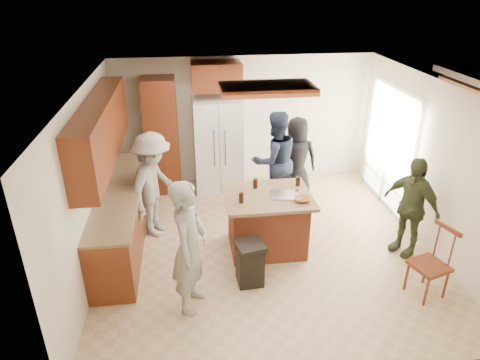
{
  "coord_description": "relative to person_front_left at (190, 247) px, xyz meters",
  "views": [
    {
      "loc": [
        -1.11,
        -5.54,
        3.85
      ],
      "look_at": [
        -0.4,
        0.02,
        1.15
      ],
      "focal_mm": 32.0,
      "sensor_mm": 36.0,
      "label": 1
    }
  ],
  "objects": [
    {
      "name": "room_shell",
      "position": [
        5.54,
        2.85,
        -0.02
      ],
      "size": [
        8.0,
        5.2,
        5.0
      ],
      "color": "tan",
      "rests_on": "ground"
    },
    {
      "name": "person_front_left",
      "position": [
        0.0,
        0.0,
        0.0
      ],
      "size": [
        0.65,
        0.76,
        1.77
      ],
      "primitive_type": "imported",
      "rotation": [
        0.0,
        0.0,
        1.26
      ],
      "color": "gray",
      "rests_on": "ground"
    },
    {
      "name": "person_behind_left",
      "position": [
        1.55,
        2.45,
        0.01
      ],
      "size": [
        0.98,
        0.74,
        1.79
      ],
      "primitive_type": "imported",
      "rotation": [
        0.0,
        0.0,
        3.4
      ],
      "color": "#1A2335",
      "rests_on": "ground"
    },
    {
      "name": "person_behind_right",
      "position": [
        2.01,
        2.73,
        -0.1
      ],
      "size": [
        0.79,
        0.54,
        1.57
      ],
      "primitive_type": "imported",
      "rotation": [
        0.0,
        0.0,
        3.1
      ],
      "color": "black",
      "rests_on": "ground"
    },
    {
      "name": "person_side_right",
      "position": [
        3.24,
        0.78,
        -0.11
      ],
      "size": [
        0.84,
        1.02,
        1.56
      ],
      "primitive_type": "imported",
      "rotation": [
        0.0,
        0.0,
        -1.08
      ],
      "color": "#384126",
      "rests_on": "ground"
    },
    {
      "name": "person_counter",
      "position": [
        -0.53,
        1.8,
        -0.02
      ],
      "size": [
        0.92,
        1.23,
        1.73
      ],
      "primitive_type": "imported",
      "rotation": [
        0.0,
        0.0,
        1.16
      ],
      "color": "gray",
      "rests_on": "ground"
    },
    {
      "name": "left_cabinetry",
      "position": [
        -1.07,
        1.61,
        0.07
      ],
      "size": [
        0.64,
        3.0,
        2.3
      ],
      "color": "maroon",
      "rests_on": "ground"
    },
    {
      "name": "back_wall_units",
      "position": [
        -0.16,
        3.41,
        0.5
      ],
      "size": [
        1.8,
        0.6,
        2.45
      ],
      "color": "maroon",
      "rests_on": "ground"
    },
    {
      "name": "refrigerator",
      "position": [
        0.62,
        3.33,
        0.02
      ],
      "size": [
        0.9,
        0.76,
        1.8
      ],
      "color": "white",
      "rests_on": "ground"
    },
    {
      "name": "kitchen_island",
      "position": [
        1.17,
        1.13,
        -0.41
      ],
      "size": [
        1.28,
        1.03,
        0.93
      ],
      "color": "#A6472A",
      "rests_on": "ground"
    },
    {
      "name": "island_items",
      "position": [
        1.41,
        1.06,
        0.08
      ],
      "size": [
        1.02,
        0.65,
        0.15
      ],
      "color": "silver",
      "rests_on": "kitchen_island"
    },
    {
      "name": "trash_bin",
      "position": [
        0.8,
        0.35,
        -0.56
      ],
      "size": [
        0.43,
        0.43,
        0.63
      ],
      "color": "black",
      "rests_on": "ground"
    },
    {
      "name": "spindle_chair",
      "position": [
        3.08,
        -0.18,
        -0.43
      ],
      "size": [
        0.53,
        0.53,
        0.99
      ],
      "color": "maroon",
      "rests_on": "ground"
    }
  ]
}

